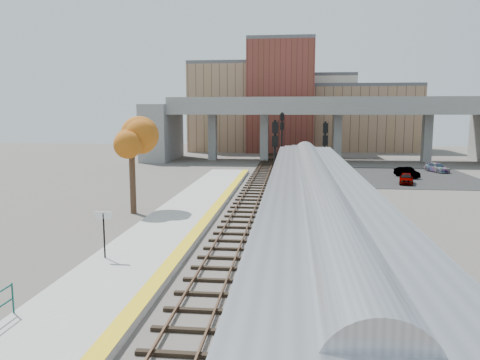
% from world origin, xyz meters
% --- Properties ---
extents(ground, '(160.00, 160.00, 0.00)m').
position_xyz_m(ground, '(0.00, 0.00, 0.00)').
color(ground, '#47423D').
rests_on(ground, ground).
extents(platform, '(4.50, 60.00, 0.35)m').
position_xyz_m(platform, '(-7.25, 0.00, 0.17)').
color(platform, '#9E9E99').
rests_on(platform, ground).
extents(yellow_strip, '(0.70, 60.00, 0.01)m').
position_xyz_m(yellow_strip, '(-5.35, 0.00, 0.35)').
color(yellow_strip, yellow).
rests_on(yellow_strip, platform).
extents(tracks, '(10.70, 95.00, 0.25)m').
position_xyz_m(tracks, '(0.93, 12.50, 0.08)').
color(tracks, black).
rests_on(tracks, ground).
extents(overpass, '(54.00, 12.00, 9.50)m').
position_xyz_m(overpass, '(4.92, 45.00, 5.81)').
color(overpass, slate).
rests_on(overpass, ground).
extents(buildings_far, '(43.00, 21.00, 20.60)m').
position_xyz_m(buildings_far, '(1.26, 66.57, 7.88)').
color(buildings_far, '#906D53').
rests_on(buildings_far, ground).
extents(parking_lot, '(14.00, 18.00, 0.04)m').
position_xyz_m(parking_lot, '(14.00, 28.00, 0.02)').
color(parking_lot, black).
rests_on(parking_lot, ground).
extents(locomotive, '(3.02, 19.05, 4.10)m').
position_xyz_m(locomotive, '(1.00, 12.14, 2.28)').
color(locomotive, '#A8AAB2').
rests_on(locomotive, ground).
extents(coach, '(3.03, 25.00, 5.00)m').
position_xyz_m(coach, '(1.00, -10.46, 2.80)').
color(coach, '#A8AAB2').
rests_on(coach, ground).
extents(signal_mast_near, '(0.60, 0.64, 6.74)m').
position_xyz_m(signal_mast_near, '(-1.10, 9.86, 3.29)').
color(signal_mast_near, '#9E9E99').
rests_on(signal_mast_near, ground).
extents(signal_mast_mid, '(0.60, 0.64, 6.57)m').
position_xyz_m(signal_mast_mid, '(3.00, 13.66, 3.17)').
color(signal_mast_mid, '#9E9E99').
rests_on(signal_mast_mid, ground).
extents(signal_mast_far, '(0.60, 0.64, 7.35)m').
position_xyz_m(signal_mast_far, '(-1.10, 34.61, 3.70)').
color(signal_mast_far, '#9E9E99').
rests_on(signal_mast_far, ground).
extents(station_sign, '(0.90, 0.08, 2.27)m').
position_xyz_m(station_sign, '(-8.71, -5.58, 1.98)').
color(station_sign, black).
rests_on(station_sign, platform).
extents(tree, '(3.60, 3.60, 7.08)m').
position_xyz_m(tree, '(-11.25, 5.92, 5.25)').
color(tree, '#382619').
rests_on(tree, ground).
extents(car_a, '(2.04, 3.54, 1.13)m').
position_xyz_m(car_a, '(11.96, 22.54, 0.61)').
color(car_a, '#99999E').
rests_on(car_a, parking_lot).
extents(car_b, '(2.35, 3.71, 1.15)m').
position_xyz_m(car_b, '(13.17, 27.42, 0.62)').
color(car_b, '#99999E').
rests_on(car_b, parking_lot).
extents(car_c, '(2.70, 4.05, 1.09)m').
position_xyz_m(car_c, '(18.06, 32.94, 0.59)').
color(car_c, '#99999E').
rests_on(car_c, parking_lot).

